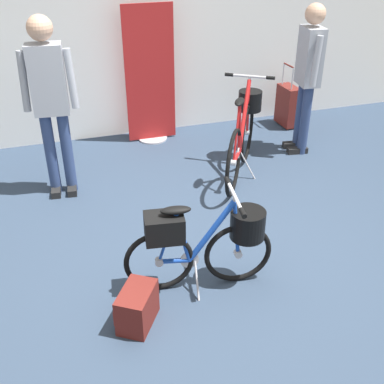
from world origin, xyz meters
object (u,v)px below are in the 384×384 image
at_px(floor_banner_stand, 150,83).
at_px(folding_bike_foreground, 205,240).
at_px(display_bike_left, 243,132).
at_px(visitor_near_wall, 50,97).
at_px(visitor_browsing, 308,71).
at_px(rolling_suitcase, 288,105).
at_px(backpack_on_floor, 137,307).

relative_size(floor_banner_stand, folding_bike_foreground, 1.47).
bearing_deg(display_bike_left, visitor_near_wall, 175.65).
distance_m(floor_banner_stand, visitor_near_wall, 1.57).
distance_m(visitor_near_wall, visitor_browsing, 2.80).
height_order(rolling_suitcase, backpack_on_floor, rolling_suitcase).
xyz_separation_m(display_bike_left, backpack_on_floor, (-1.59, -1.91, -0.32)).
bearing_deg(floor_banner_stand, display_bike_left, -57.11).
distance_m(floor_banner_stand, rolling_suitcase, 1.89).
height_order(visitor_near_wall, backpack_on_floor, visitor_near_wall).
relative_size(floor_banner_stand, visitor_near_wall, 0.94).
height_order(display_bike_left, visitor_near_wall, visitor_near_wall).
relative_size(floor_banner_stand, visitor_browsing, 0.97).
bearing_deg(backpack_on_floor, floor_banner_stand, 74.41).
relative_size(display_bike_left, backpack_on_floor, 3.29).
bearing_deg(rolling_suitcase, visitor_near_wall, -163.52).
bearing_deg(rolling_suitcase, backpack_on_floor, -132.34).
relative_size(visitor_browsing, backpack_on_floor, 4.38).
height_order(visitor_near_wall, rolling_suitcase, visitor_near_wall).
bearing_deg(visitor_browsing, visitor_near_wall, -177.17).
height_order(floor_banner_stand, backpack_on_floor, floor_banner_stand).
bearing_deg(visitor_near_wall, visitor_browsing, 2.83).
bearing_deg(backpack_on_floor, rolling_suitcase, 47.66).
relative_size(floor_banner_stand, backpack_on_floor, 4.25).
bearing_deg(visitor_near_wall, rolling_suitcase, 16.48).
xyz_separation_m(folding_bike_foreground, display_bike_left, (1.01, 1.67, 0.04)).
relative_size(folding_bike_foreground, visitor_browsing, 0.66).
height_order(folding_bike_foreground, visitor_browsing, visitor_browsing).
bearing_deg(folding_bike_foreground, visitor_near_wall, 116.71).
bearing_deg(backpack_on_floor, visitor_near_wall, 99.20).
xyz_separation_m(floor_banner_stand, visitor_browsing, (1.61, -0.86, 0.24)).
height_order(folding_bike_foreground, rolling_suitcase, rolling_suitcase).
xyz_separation_m(floor_banner_stand, folding_bike_foreground, (-0.27, -2.81, -0.31)).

